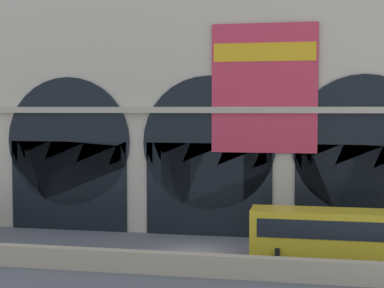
# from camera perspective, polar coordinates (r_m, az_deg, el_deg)

# --- Properties ---
(ground_plane) EXTENTS (200.00, 200.00, 0.00)m
(ground_plane) POSITION_cam_1_polar(r_m,az_deg,el_deg) (37.46, 0.35, -10.58)
(ground_plane) COLOR slate
(quay_parapet_wall) EXTENTS (90.00, 0.70, 1.21)m
(quay_parapet_wall) POSITION_cam_1_polar(r_m,az_deg,el_deg) (32.48, -1.34, -11.69)
(quay_parapet_wall) COLOR #BCAD8C
(quay_parapet_wall) RESTS_ON ground
(station_building) EXTENTS (44.60, 5.91, 21.52)m
(station_building) POSITION_cam_1_polar(r_m,az_deg,el_deg) (43.98, 2.28, 5.30)
(station_building) COLOR beige
(station_building) RESTS_ON ground
(bus_mideast) EXTENTS (11.00, 3.25, 3.10)m
(bus_mideast) POSITION_cam_1_polar(r_m,az_deg,el_deg) (35.80, 14.73, -8.43)
(bus_mideast) COLOR gold
(bus_mideast) RESTS_ON ground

